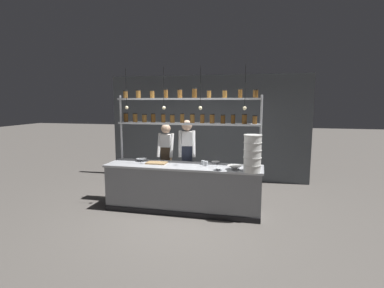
{
  "coord_description": "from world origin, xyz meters",
  "views": [
    {
      "loc": [
        1.46,
        -5.57,
        2.17
      ],
      "look_at": [
        0.13,
        0.2,
        1.31
      ],
      "focal_mm": 28.0,
      "sensor_mm": 36.0,
      "label": 1
    }
  ],
  "objects_px": {
    "prep_bowl_near_right": "(218,169)",
    "serving_cup_front": "(206,163)",
    "cutting_board": "(157,163)",
    "chef_left": "(166,155)",
    "prep_bowl_center_front": "(142,160)",
    "serving_cup_by_board": "(203,163)",
    "container_stack": "(252,153)",
    "chef_center": "(187,154)",
    "prep_bowl_near_left": "(216,163)",
    "spice_shelf_unit": "(187,114)",
    "prep_bowl_center_back": "(235,168)"
  },
  "relations": [
    {
      "from": "chef_left",
      "to": "prep_bowl_near_right",
      "type": "relative_size",
      "value": 10.4
    },
    {
      "from": "prep_bowl_near_left",
      "to": "prep_bowl_near_right",
      "type": "height_order",
      "value": "prep_bowl_near_left"
    },
    {
      "from": "prep_bowl_near_right",
      "to": "prep_bowl_near_left",
      "type": "bearing_deg",
      "value": 103.75
    },
    {
      "from": "chef_center",
      "to": "prep_bowl_center_back",
      "type": "bearing_deg",
      "value": -48.22
    },
    {
      "from": "spice_shelf_unit",
      "to": "cutting_board",
      "type": "relative_size",
      "value": 7.43
    },
    {
      "from": "spice_shelf_unit",
      "to": "prep_bowl_near_right",
      "type": "relative_size",
      "value": 18.52
    },
    {
      "from": "prep_bowl_center_front",
      "to": "prep_bowl_near_right",
      "type": "relative_size",
      "value": 1.4
    },
    {
      "from": "chef_left",
      "to": "prep_bowl_near_left",
      "type": "height_order",
      "value": "chef_left"
    },
    {
      "from": "container_stack",
      "to": "prep_bowl_center_back",
      "type": "xyz_separation_m",
      "value": [
        -0.32,
        0.11,
        -0.3
      ]
    },
    {
      "from": "chef_center",
      "to": "serving_cup_front",
      "type": "distance_m",
      "value": 0.75
    },
    {
      "from": "serving_cup_by_board",
      "to": "chef_left",
      "type": "bearing_deg",
      "value": 147.87
    },
    {
      "from": "prep_bowl_center_front",
      "to": "prep_bowl_center_back",
      "type": "height_order",
      "value": "prep_bowl_center_back"
    },
    {
      "from": "serving_cup_front",
      "to": "serving_cup_by_board",
      "type": "bearing_deg",
      "value": 133.24
    },
    {
      "from": "spice_shelf_unit",
      "to": "prep_bowl_center_back",
      "type": "distance_m",
      "value": 1.48
    },
    {
      "from": "cutting_board",
      "to": "prep_bowl_near_left",
      "type": "xyz_separation_m",
      "value": [
        1.16,
        0.25,
        0.01
      ]
    },
    {
      "from": "container_stack",
      "to": "cutting_board",
      "type": "distance_m",
      "value": 1.95
    },
    {
      "from": "cutting_board",
      "to": "prep_bowl_near_left",
      "type": "height_order",
      "value": "prep_bowl_near_left"
    },
    {
      "from": "container_stack",
      "to": "prep_bowl_center_front",
      "type": "xyz_separation_m",
      "value": [
        -2.28,
        0.46,
        -0.3
      ]
    },
    {
      "from": "prep_bowl_near_right",
      "to": "serving_cup_front",
      "type": "distance_m",
      "value": 0.43
    },
    {
      "from": "prep_bowl_near_left",
      "to": "prep_bowl_center_front",
      "type": "height_order",
      "value": "prep_bowl_center_front"
    },
    {
      "from": "container_stack",
      "to": "prep_bowl_center_front",
      "type": "bearing_deg",
      "value": 168.72
    },
    {
      "from": "spice_shelf_unit",
      "to": "serving_cup_by_board",
      "type": "height_order",
      "value": "spice_shelf_unit"
    },
    {
      "from": "container_stack",
      "to": "cutting_board",
      "type": "xyz_separation_m",
      "value": [
        -1.9,
        0.3,
        -0.32
      ]
    },
    {
      "from": "serving_cup_by_board",
      "to": "prep_bowl_near_left",
      "type": "bearing_deg",
      "value": 33.94
    },
    {
      "from": "prep_bowl_center_front",
      "to": "prep_bowl_near_right",
      "type": "xyz_separation_m",
      "value": [
        1.68,
        -0.46,
        -0.01
      ]
    },
    {
      "from": "chef_left",
      "to": "prep_bowl_center_front",
      "type": "distance_m",
      "value": 0.65
    },
    {
      "from": "prep_bowl_near_right",
      "to": "serving_cup_by_board",
      "type": "distance_m",
      "value": 0.54
    },
    {
      "from": "prep_bowl_near_left",
      "to": "prep_bowl_center_front",
      "type": "distance_m",
      "value": 1.55
    },
    {
      "from": "serving_cup_by_board",
      "to": "container_stack",
      "type": "bearing_deg",
      "value": -22.32
    },
    {
      "from": "chef_left",
      "to": "prep_bowl_center_front",
      "type": "height_order",
      "value": "chef_left"
    },
    {
      "from": "chef_left",
      "to": "prep_bowl_center_front",
      "type": "xyz_separation_m",
      "value": [
        -0.36,
        -0.54,
        -0.01
      ]
    },
    {
      "from": "prep_bowl_near_left",
      "to": "cutting_board",
      "type": "bearing_deg",
      "value": -168.05
    },
    {
      "from": "container_stack",
      "to": "prep_bowl_center_back",
      "type": "relative_size",
      "value": 2.37
    },
    {
      "from": "prep_bowl_center_front",
      "to": "spice_shelf_unit",
      "type": "bearing_deg",
      "value": 8.98
    },
    {
      "from": "cutting_board",
      "to": "serving_cup_front",
      "type": "bearing_deg",
      "value": 0.61
    },
    {
      "from": "chef_left",
      "to": "prep_bowl_near_right",
      "type": "xyz_separation_m",
      "value": [
        1.32,
        -1.0,
        -0.02
      ]
    },
    {
      "from": "chef_center",
      "to": "container_stack",
      "type": "height_order",
      "value": "chef_center"
    },
    {
      "from": "serving_cup_front",
      "to": "serving_cup_by_board",
      "type": "xyz_separation_m",
      "value": [
        -0.08,
        0.08,
        -0.0
      ]
    },
    {
      "from": "spice_shelf_unit",
      "to": "prep_bowl_near_left",
      "type": "height_order",
      "value": "spice_shelf_unit"
    },
    {
      "from": "prep_bowl_near_left",
      "to": "serving_cup_front",
      "type": "xyz_separation_m",
      "value": [
        -0.15,
        -0.24,
        0.02
      ]
    },
    {
      "from": "cutting_board",
      "to": "prep_bowl_center_front",
      "type": "xyz_separation_m",
      "value": [
        -0.38,
        0.15,
        0.02
      ]
    },
    {
      "from": "container_stack",
      "to": "chef_center",
      "type": "bearing_deg",
      "value": 148.88
    },
    {
      "from": "cutting_board",
      "to": "prep_bowl_center_front",
      "type": "distance_m",
      "value": 0.42
    },
    {
      "from": "serving_cup_by_board",
      "to": "prep_bowl_near_right",
      "type": "bearing_deg",
      "value": -48.06
    },
    {
      "from": "prep_bowl_center_front",
      "to": "serving_cup_by_board",
      "type": "bearing_deg",
      "value": -2.63
    },
    {
      "from": "chef_center",
      "to": "container_stack",
      "type": "bearing_deg",
      "value": -45.24
    },
    {
      "from": "chef_center",
      "to": "cutting_board",
      "type": "xyz_separation_m",
      "value": [
        -0.5,
        -0.55,
        -0.1
      ]
    },
    {
      "from": "container_stack",
      "to": "serving_cup_front",
      "type": "relative_size",
      "value": 7.35
    },
    {
      "from": "spice_shelf_unit",
      "to": "prep_bowl_center_back",
      "type": "height_order",
      "value": "spice_shelf_unit"
    },
    {
      "from": "chef_left",
      "to": "prep_bowl_center_back",
      "type": "xyz_separation_m",
      "value": [
        1.61,
        -0.89,
        -0.0
      ]
    }
  ]
}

